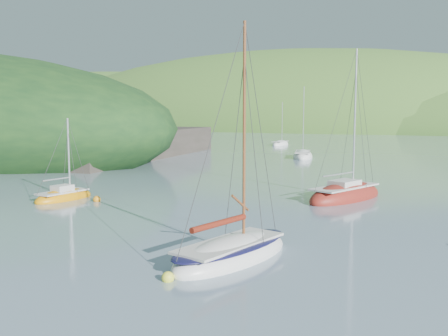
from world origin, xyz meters
The scene contains 8 objects.
ground centered at (0.00, 0.00, 0.00)m, with size 700.00×700.00×0.00m, color slate.
shoreline_hills centered at (-9.66, 172.42, 0.00)m, with size 690.00×135.00×56.00m.
daysailer_white centered at (3.50, 0.52, 0.23)m, with size 3.58×6.90×10.09m.
sloop_red centered at (3.90, 16.38, 0.21)m, with size 4.69×7.79×10.91m.
sailboat_yellow centered at (-12.75, 7.28, 0.16)m, with size 2.10×4.61×5.97m.
distant_sloop_a centered at (-8.90, 44.16, 0.17)m, with size 4.47×7.37×9.93m.
distant_sloop_c centered at (-20.53, 65.50, 0.15)m, with size 2.13×5.81×8.24m.
mooring_buoys centered at (-1.39, 4.13, 0.12)m, with size 22.26×11.12×0.50m.
Camera 1 is at (12.43, -16.70, 5.85)m, focal length 40.00 mm.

